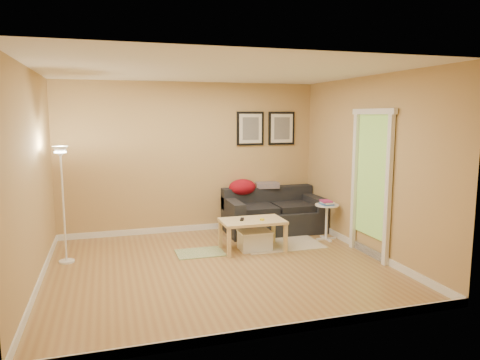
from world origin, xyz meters
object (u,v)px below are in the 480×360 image
(sofa, at_px, (274,211))
(book_stack, at_px, (327,202))
(side_table, at_px, (326,222))
(storage_bin, at_px, (255,240))
(floor_lamp, at_px, (64,208))
(coffee_table, at_px, (252,235))

(sofa, relative_size, book_stack, 7.47)
(side_table, xyz_separation_m, book_stack, (-0.01, -0.01, 0.33))
(side_table, bearing_deg, storage_bin, -171.54)
(sofa, relative_size, storage_bin, 3.49)
(side_table, bearing_deg, sofa, 131.00)
(floor_lamp, bearing_deg, book_stack, -0.31)
(storage_bin, xyz_separation_m, book_stack, (1.30, 0.18, 0.48))
(coffee_table, height_order, side_table, side_table)
(book_stack, bearing_deg, side_table, 33.85)
(coffee_table, distance_m, side_table, 1.37)
(coffee_table, bearing_deg, floor_lamp, 161.32)
(side_table, relative_size, floor_lamp, 0.36)
(floor_lamp, bearing_deg, sofa, 12.11)
(sofa, relative_size, floor_lamp, 1.04)
(book_stack, bearing_deg, coffee_table, -176.63)
(coffee_table, relative_size, book_stack, 4.17)
(sofa, distance_m, storage_bin, 1.17)
(storage_bin, bearing_deg, side_table, 8.46)
(sofa, bearing_deg, storage_bin, -125.72)
(sofa, xyz_separation_m, coffee_table, (-0.71, -0.94, -0.14))
(storage_bin, height_order, side_table, side_table)
(coffee_table, relative_size, floor_lamp, 0.58)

